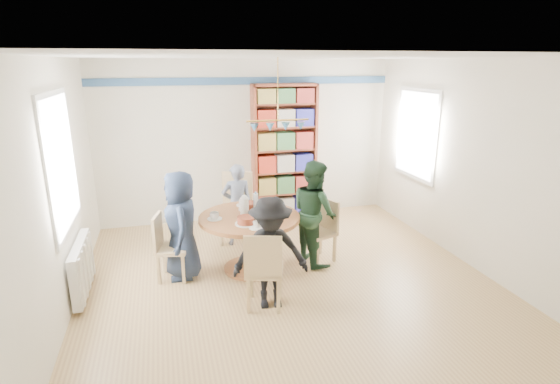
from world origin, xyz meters
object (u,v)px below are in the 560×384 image
object	(u,v)px
radiator	(82,267)
person_far	(237,205)
bookshelf	(284,154)
person_near	(271,253)
chair_near	(264,268)
chair_left	(167,244)
chair_right	(323,228)
person_left	(181,225)
person_right	(314,212)
chair_far	(237,204)
dining_table	(250,230)

from	to	relation	value
radiator	person_far	xyz separation A→B (m)	(2.01, 1.03, 0.27)
person_far	bookshelf	distance (m)	1.52
person_near	chair_near	bearing A→B (deg)	-144.29
chair_left	chair_near	size ratio (longest dim) A/B	0.93
radiator	chair_near	bearing A→B (deg)	-23.52
person_far	person_near	world-z (taller)	person_near
chair_right	person_far	size ratio (longest dim) A/B	0.69
person_near	bookshelf	world-z (taller)	bookshelf
person_left	person_right	bearing A→B (deg)	88.06
chair_near	person_far	xyz separation A→B (m)	(0.04, 1.89, 0.12)
radiator	chair_left	size ratio (longest dim) A/B	1.17
chair_right	chair_far	world-z (taller)	chair_far
radiator	dining_table	world-z (taller)	dining_table
person_right	radiator	bearing A→B (deg)	82.32
dining_table	person_left	bearing A→B (deg)	176.78
chair_right	person_left	world-z (taller)	person_left
person_right	bookshelf	size ratio (longest dim) A/B	0.62
person_right	bookshelf	distance (m)	1.94
dining_table	person_near	distance (m)	0.95
radiator	person_near	world-z (taller)	person_near
chair_left	person_left	distance (m)	0.30
person_far	person_near	distance (m)	1.84
radiator	person_left	distance (m)	1.23
person_left	bookshelf	xyz separation A→B (m)	(1.86, 1.86, 0.44)
person_left	person_far	world-z (taller)	person_left
chair_left	person_left	xyz separation A→B (m)	(0.20, 0.02, 0.22)
chair_right	chair_far	bearing A→B (deg)	135.24
dining_table	person_left	distance (m)	0.87
dining_table	chair_left	world-z (taller)	chair_left
person_right	person_far	size ratio (longest dim) A/B	1.15
dining_table	chair_right	size ratio (longest dim) A/B	1.53
person_far	dining_table	bearing A→B (deg)	89.32
chair_right	dining_table	bearing A→B (deg)	-177.30
person_right	chair_left	bearing A→B (deg)	79.09
chair_far	person_near	size ratio (longest dim) A/B	0.82
radiator	bookshelf	xyz separation A→B (m)	(3.02, 2.04, 0.79)
person_far	person_near	bearing A→B (deg)	90.48
chair_right	person_left	distance (m)	1.91
chair_left	person_near	size ratio (longest dim) A/B	0.67
bookshelf	radiator	bearing A→B (deg)	-145.92
dining_table	chair_far	world-z (taller)	chair_far
chair_far	chair_right	bearing A→B (deg)	-44.76
person_right	chair_right	bearing A→B (deg)	-90.25
person_near	radiator	bearing A→B (deg)	165.08
person_far	chair_near	bearing A→B (deg)	87.72
dining_table	chair_left	bearing A→B (deg)	178.49
chair_left	bookshelf	distance (m)	2.86
chair_near	dining_table	bearing A→B (deg)	87.47
radiator	dining_table	size ratio (longest dim) A/B	0.77
chair_near	person_far	distance (m)	1.89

